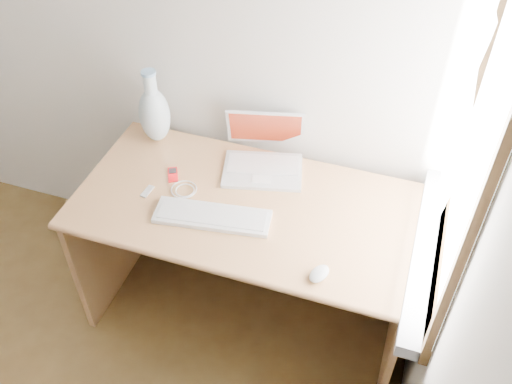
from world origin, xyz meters
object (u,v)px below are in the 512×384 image
(laptop, at_px, (266,156))
(vase, at_px, (154,113))
(desk, at_px, (254,226))
(external_keyboard, at_px, (212,216))

(laptop, height_order, vase, vase)
(desk, xyz_separation_m, external_keyboard, (-0.11, -0.21, 0.24))
(desk, relative_size, vase, 3.94)
(laptop, bearing_deg, vase, 163.61)
(laptop, bearing_deg, desk, -103.61)
(desk, bearing_deg, laptop, 90.43)
(desk, height_order, external_keyboard, external_keyboard)
(external_keyboard, bearing_deg, vase, 128.99)
(desk, distance_m, vase, 0.69)
(desk, bearing_deg, vase, 160.63)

